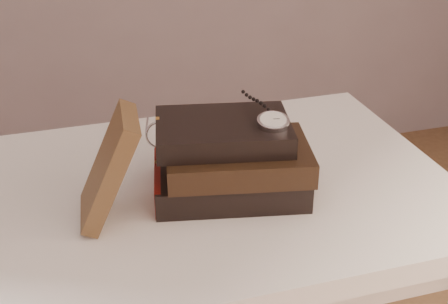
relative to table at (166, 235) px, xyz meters
name	(u,v)px	position (x,y,z in m)	size (l,w,h in m)	color
table	(166,235)	(0.00, 0.00, 0.00)	(1.00, 0.60, 0.75)	white
book_stack	(231,160)	(0.11, -0.03, 0.15)	(0.28, 0.22, 0.13)	black
journal	(109,168)	(-0.09, -0.06, 0.18)	(0.03, 0.11, 0.18)	#412B19
pocket_watch	(272,120)	(0.17, -0.06, 0.23)	(0.06, 0.16, 0.02)	silver
eyeglasses	(175,133)	(0.04, 0.07, 0.16)	(0.13, 0.14, 0.05)	silver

